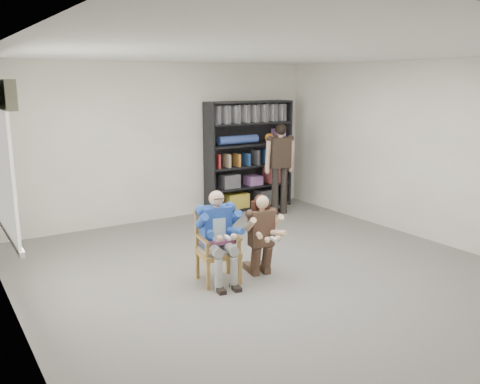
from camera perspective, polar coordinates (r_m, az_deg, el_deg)
room_shell at (r=6.19m, az=4.54°, el=2.37°), size 6.00×7.00×2.80m
floor at (r=6.58m, az=4.33°, el=-9.73°), size 6.00×7.00×0.01m
window_left at (r=5.98m, az=-25.17°, el=3.12°), size 0.16×2.00×1.75m
armchair at (r=6.34m, az=-2.47°, el=-6.22°), size 0.60×0.58×0.90m
seated_man at (r=6.30m, az=-2.48°, el=-5.05°), size 0.61×0.78×1.17m
kneeling_woman at (r=6.51m, az=2.50°, el=-4.92°), size 0.56×0.79×1.07m
bookshelf at (r=9.86m, az=1.02°, el=4.07°), size 1.80×0.38×2.10m
standing_man at (r=9.53m, az=4.50°, el=2.56°), size 0.59×0.42×1.71m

